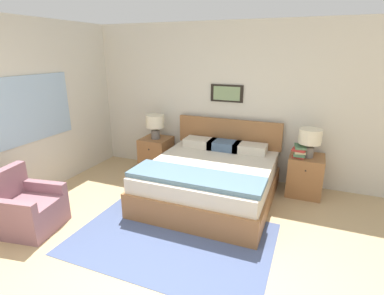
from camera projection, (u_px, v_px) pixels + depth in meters
wall_back at (230, 102)px, 5.07m from camera, size 7.40×0.09×2.60m
wall_left at (39, 109)px, 4.52m from camera, size 0.08×5.65×2.60m
area_rug_main at (172, 238)px, 3.57m from camera, size 2.33×1.60×0.01m
bed at (211, 179)px, 4.46m from camera, size 1.79×1.95×1.04m
armchair at (26, 209)px, 3.71m from camera, size 0.79×0.76×0.77m
nightstand_near_window at (156, 154)px, 5.55m from camera, size 0.51×0.54×0.62m
nightstand_by_door at (305, 175)px, 4.61m from camera, size 0.51×0.54×0.62m
table_lamp_near_window at (155, 123)px, 5.34m from camera, size 0.33×0.33×0.43m
table_lamp_by_door at (310, 138)px, 4.40m from camera, size 0.33×0.33×0.43m
book_thick_bottom at (299, 156)px, 4.51m from camera, size 0.20×0.26×0.03m
book_hardcover_middle at (299, 153)px, 4.50m from camera, size 0.17×0.28×0.04m
book_novel_upper at (300, 151)px, 4.49m from camera, size 0.19×0.27×0.03m
book_slim_near_top at (300, 149)px, 4.48m from camera, size 0.23×0.28×0.04m
book_paperback_top at (300, 147)px, 4.47m from camera, size 0.19×0.28×0.03m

